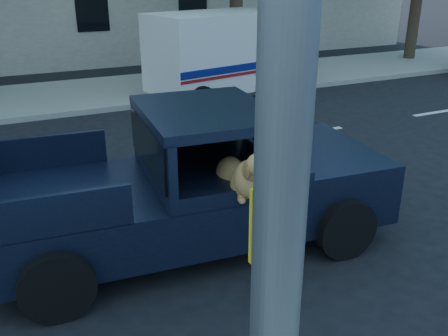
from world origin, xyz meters
name	(u,v)px	position (x,y,z in m)	size (l,w,h in m)	color
ground	(222,231)	(0.00, 0.00, 0.00)	(120.00, 120.00, 0.00)	black
far_sidewalk	(94,94)	(0.00, 9.20, 0.07)	(60.00, 4.00, 0.15)	gray
lane_stripes	(239,144)	(2.00, 3.40, 0.01)	(21.60, 0.14, 0.01)	silver
pickup_truck	(183,202)	(-0.64, -0.11, 0.66)	(5.65, 3.03, 1.96)	black
mail_truck	(223,62)	(3.46, 7.33, 1.09)	(4.86, 3.10, 2.48)	silver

